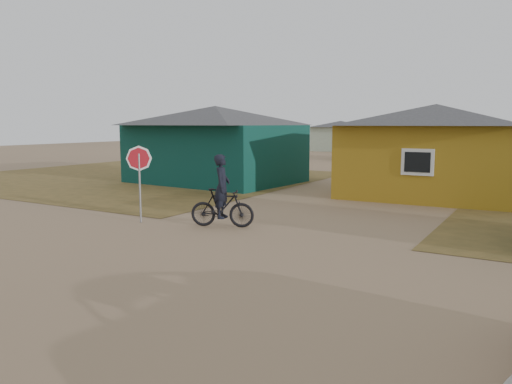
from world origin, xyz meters
TOP-DOWN VIEW (x-y plane):
  - ground at (0.00, 0.00)m, footprint 120.00×120.00m
  - grass_nw at (-14.00, 13.00)m, footprint 20.00×18.00m
  - house_teal at (-8.50, 13.50)m, footprint 8.93×7.08m
  - house_yellow at (2.50, 14.00)m, footprint 7.72×6.76m
  - house_pale_west at (-6.00, 34.00)m, footprint 7.04×6.15m
  - house_pale_north at (-14.00, 46.00)m, footprint 6.28×5.81m
  - stop_sign at (-4.18, 3.27)m, footprint 0.75×0.30m
  - cyclist at (-1.59, 4.01)m, footprint 2.00×1.19m

SIDE VIEW (x-z plane):
  - ground at x=0.00m, z-range 0.00..0.00m
  - grass_nw at x=-14.00m, z-range 0.00..0.01m
  - cyclist at x=-1.59m, z-range -0.30..1.88m
  - house_pale_north at x=-14.00m, z-range 0.05..3.45m
  - stop_sign at x=-4.18m, z-range 0.57..2.98m
  - house_pale_west at x=-6.00m, z-range 0.06..3.66m
  - house_yellow at x=2.50m, z-range 0.05..3.95m
  - house_teal at x=-8.50m, z-range 0.05..4.05m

